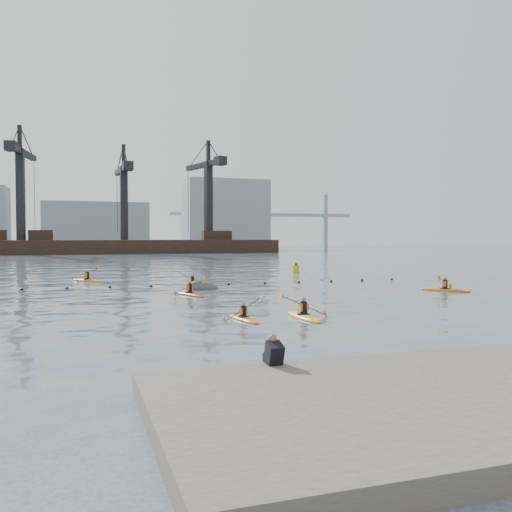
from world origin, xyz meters
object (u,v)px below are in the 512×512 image
(kayaker_4, at_px, (445,289))
(kayaker_1, at_px, (304,316))
(kayaker_5, at_px, (87,280))
(kayaker_0, at_px, (243,318))
(mooring_buoy, at_px, (204,289))
(kayaker_2, at_px, (190,294))
(kayaker_3, at_px, (192,285))
(nav_buoy, at_px, (296,269))

(kayaker_4, bearing_deg, kayaker_1, -2.31)
(kayaker_1, xyz_separation_m, kayaker_5, (-9.14, 24.97, -0.00))
(kayaker_0, xyz_separation_m, kayaker_5, (-6.33, 24.65, 0.02))
(kayaker_0, relative_size, mooring_buoy, 1.19)
(kayaker_1, relative_size, kayaker_2, 1.03)
(kayaker_0, relative_size, kayaker_4, 0.89)
(kayaker_0, distance_m, kayaker_5, 25.45)
(kayaker_3, xyz_separation_m, kayaker_4, (15.95, -9.08, 0.00))
(mooring_buoy, bearing_deg, nav_buoy, 47.73)
(kayaker_0, height_order, kayaker_4, kayaker_4)
(kayaker_2, relative_size, kayaker_4, 1.02)
(kayaker_3, distance_m, nav_buoy, 17.96)
(kayaker_0, distance_m, mooring_buoy, 14.89)
(kayaker_4, height_order, nav_buoy, kayaker_4)
(kayaker_3, xyz_separation_m, kayaker_5, (-7.54, 7.30, 0.00))
(kayaker_1, height_order, mooring_buoy, kayaker_1)
(kayaker_2, bearing_deg, kayaker_4, -27.12)
(kayaker_1, xyz_separation_m, kayaker_2, (-3.06, 11.37, -0.00))
(kayaker_0, bearing_deg, kayaker_4, 17.30)
(kayaker_4, relative_size, nav_buoy, 2.55)
(kayaker_3, distance_m, kayaker_4, 18.35)
(kayaker_2, distance_m, kayaker_3, 6.46)
(kayaker_1, relative_size, kayaker_5, 1.15)
(kayaker_5, bearing_deg, kayaker_2, -108.24)
(nav_buoy, bearing_deg, kayaker_0, -116.59)
(kayaker_5, relative_size, mooring_buoy, 1.22)
(mooring_buoy, distance_m, nav_buoy, 19.53)
(kayaker_3, relative_size, mooring_buoy, 1.36)
(mooring_buoy, bearing_deg, kayaker_2, -115.00)
(kayaker_4, relative_size, mooring_buoy, 1.34)
(kayaker_1, bearing_deg, kayaker_0, 172.63)
(kayaker_2, xyz_separation_m, kayaker_4, (17.40, -2.78, 0.00))
(kayaker_2, relative_size, kayaker_5, 1.12)
(kayaker_1, relative_size, kayaker_3, 1.04)
(kayaker_3, relative_size, kayaker_4, 1.02)
(kayaker_2, relative_size, kayaker_3, 1.01)
(kayaker_3, height_order, mooring_buoy, kayaker_3)
(kayaker_5, height_order, mooring_buoy, kayaker_5)
(kayaker_1, height_order, nav_buoy, kayaker_1)
(kayaker_3, height_order, kayaker_4, kayaker_3)
(kayaker_4, bearing_deg, kayaker_2, -42.29)
(kayaker_3, distance_m, kayaker_5, 10.50)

